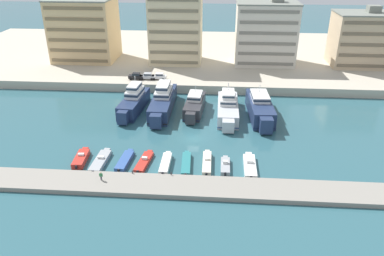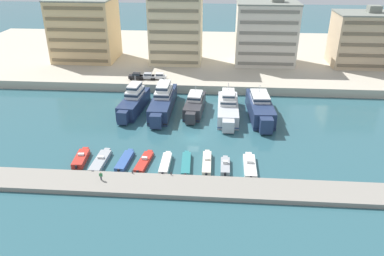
# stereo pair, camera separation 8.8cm
# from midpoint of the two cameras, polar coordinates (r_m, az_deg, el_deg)

# --- Properties ---
(ground_plane) EXTENTS (400.00, 400.00, 0.00)m
(ground_plane) POSITION_cam_midpoint_polar(r_m,az_deg,el_deg) (78.59, 0.13, -1.59)
(ground_plane) COLOR #2D5B66
(quay_promenade) EXTENTS (180.00, 70.00, 2.36)m
(quay_promenade) POSITION_cam_midpoint_polar(r_m,az_deg,el_deg) (135.19, 2.03, 10.98)
(quay_promenade) COLOR #BCB29E
(quay_promenade) RESTS_ON ground
(pier_dock) EXTENTS (120.00, 6.06, 0.83)m
(pier_dock) POSITION_cam_midpoint_polar(r_m,az_deg,el_deg) (62.92, -1.08, -8.95)
(pier_dock) COLOR gray
(pier_dock) RESTS_ON ground
(yacht_navy_far_left) EXTENTS (5.50, 17.74, 8.17)m
(yacht_navy_far_left) POSITION_cam_midpoint_polar(r_m,az_deg,el_deg) (92.08, -8.90, 3.99)
(yacht_navy_far_left) COLOR navy
(yacht_navy_far_left) RESTS_ON ground
(yacht_navy_left) EXTENTS (4.76, 21.79, 8.19)m
(yacht_navy_left) POSITION_cam_midpoint_polar(r_m,az_deg,el_deg) (91.41, -4.49, 4.08)
(yacht_navy_left) COLOR navy
(yacht_navy_left) RESTS_ON ground
(yacht_charcoal_mid_left) EXTENTS (4.82, 15.71, 6.15)m
(yacht_charcoal_mid_left) POSITION_cam_midpoint_polar(r_m,az_deg,el_deg) (90.43, 0.36, 3.51)
(yacht_charcoal_mid_left) COLOR #333338
(yacht_charcoal_mid_left) RESTS_ON ground
(yacht_silver_center_left) EXTENTS (4.77, 19.12, 7.38)m
(yacht_silver_center_left) POSITION_cam_midpoint_polar(r_m,az_deg,el_deg) (88.74, 5.45, 3.11)
(yacht_silver_center_left) COLOR silver
(yacht_silver_center_left) RESTS_ON ground
(yacht_navy_center) EXTENTS (5.88, 19.77, 6.98)m
(yacht_navy_center) POSITION_cam_midpoint_polar(r_m,az_deg,el_deg) (89.18, 10.30, 3.03)
(yacht_navy_center) COLOR navy
(yacht_navy_center) RESTS_ON ground
(motorboat_red_far_left) EXTENTS (2.45, 7.06, 1.48)m
(motorboat_red_far_left) POSITION_cam_midpoint_polar(r_m,az_deg,el_deg) (73.40, -16.57, -4.45)
(motorboat_red_far_left) COLOR red
(motorboat_red_far_left) RESTS_ON ground
(motorboat_grey_left) EXTENTS (2.32, 8.63, 1.24)m
(motorboat_grey_left) POSITION_cam_midpoint_polar(r_m,az_deg,el_deg) (71.88, -13.78, -4.89)
(motorboat_grey_left) COLOR #9EA3A8
(motorboat_grey_left) RESTS_ON ground
(motorboat_blue_mid_left) EXTENTS (2.29, 7.83, 0.87)m
(motorboat_blue_mid_left) POSITION_cam_midpoint_polar(r_m,az_deg,el_deg) (71.07, -10.23, -4.91)
(motorboat_blue_mid_left) COLOR #33569E
(motorboat_blue_mid_left) RESTS_ON ground
(motorboat_red_center_left) EXTENTS (2.58, 8.00, 1.19)m
(motorboat_red_center_left) POSITION_cam_midpoint_polar(r_m,az_deg,el_deg) (70.26, -7.34, -5.11)
(motorboat_red_center_left) COLOR red
(motorboat_red_center_left) RESTS_ON ground
(motorboat_white_center) EXTENTS (1.62, 7.75, 1.07)m
(motorboat_white_center) POSITION_cam_midpoint_polar(r_m,az_deg,el_deg) (68.96, -4.08, -5.45)
(motorboat_white_center) COLOR white
(motorboat_white_center) RESTS_ON ground
(motorboat_teal_center_right) EXTENTS (1.98, 8.44, 0.86)m
(motorboat_teal_center_right) POSITION_cam_midpoint_polar(r_m,az_deg,el_deg) (69.08, -0.93, -5.44)
(motorboat_teal_center_right) COLOR teal
(motorboat_teal_center_right) RESTS_ON ground
(motorboat_cream_mid_right) EXTENTS (1.67, 8.50, 1.37)m
(motorboat_cream_mid_right) POSITION_cam_midpoint_polar(r_m,az_deg,el_deg) (69.10, 2.25, -5.35)
(motorboat_cream_mid_right) COLOR beige
(motorboat_cream_mid_right) RESTS_ON ground
(motorboat_grey_right) EXTENTS (1.67, 6.31, 1.34)m
(motorboat_grey_right) POSITION_cam_midpoint_polar(r_m,az_deg,el_deg) (68.67, 5.06, -5.74)
(motorboat_grey_right) COLOR #9EA3A8
(motorboat_grey_right) RESTS_ON ground
(motorboat_white_far_right) EXTENTS (2.21, 8.73, 1.37)m
(motorboat_white_far_right) POSITION_cam_midpoint_polar(r_m,az_deg,el_deg) (69.19, 8.76, -5.69)
(motorboat_white_far_right) COLOR white
(motorboat_white_far_right) RESTS_ON ground
(car_black_far_left) EXTENTS (4.13, 1.99, 1.80)m
(car_black_far_left) POSITION_cam_midpoint_polar(r_m,az_deg,el_deg) (107.52, -8.55, 7.86)
(car_black_far_left) COLOR black
(car_black_far_left) RESTS_ON quay_promenade
(car_silver_left) EXTENTS (4.14, 2.01, 1.80)m
(car_silver_left) POSITION_cam_midpoint_polar(r_m,az_deg,el_deg) (107.12, -6.83, 7.90)
(car_silver_left) COLOR #B7BCC1
(car_silver_left) RESTS_ON quay_promenade
(car_white_mid_left) EXTENTS (4.12, 1.97, 1.80)m
(car_white_mid_left) POSITION_cam_midpoint_polar(r_m,az_deg,el_deg) (106.68, -5.05, 7.91)
(car_white_mid_left) COLOR white
(car_white_mid_left) RESTS_ON quay_promenade
(apartment_block_far_left) EXTENTS (19.83, 15.70, 21.32)m
(apartment_block_far_left) POSITION_cam_midpoint_polar(r_m,az_deg,el_deg) (129.18, -16.06, 14.26)
(apartment_block_far_left) COLOR #E0BC84
(apartment_block_far_left) RESTS_ON quay_promenade
(apartment_block_left) EXTENTS (16.28, 12.43, 26.95)m
(apartment_block_left) POSITION_cam_midpoint_polar(r_m,az_deg,el_deg) (120.69, -2.50, 15.80)
(apartment_block_left) COLOR beige
(apartment_block_left) RESTS_ON quay_promenade
(apartment_block_mid_left) EXTENTS (18.67, 12.74, 20.79)m
(apartment_block_mid_left) POSITION_cam_midpoint_polar(r_m,az_deg,el_deg) (122.02, 11.11, 13.99)
(apartment_block_mid_left) COLOR silver
(apartment_block_mid_left) RESTS_ON quay_promenade
(apartment_block_center_left) EXTENTS (16.46, 13.07, 18.11)m
(apartment_block_center_left) POSITION_cam_midpoint_polar(r_m,az_deg,el_deg) (128.69, 24.17, 12.25)
(apartment_block_center_left) COLOR #C6AD89
(apartment_block_center_left) RESTS_ON quay_promenade
(pedestrian_near_edge) EXTENTS (0.60, 0.22, 1.56)m
(pedestrian_near_edge) POSITION_cam_midpoint_polar(r_m,az_deg,el_deg) (65.13, -13.75, -7.04)
(pedestrian_near_edge) COLOR #282D3D
(pedestrian_near_edge) RESTS_ON pier_dock
(bollard_west) EXTENTS (0.20, 0.20, 0.61)m
(bollard_west) POSITION_cam_midpoint_polar(r_m,az_deg,el_deg) (66.21, -9.13, -6.58)
(bollard_west) COLOR #2D2D33
(bollard_west) RESTS_ON pier_dock
(bollard_west_mid) EXTENTS (0.20, 0.20, 0.61)m
(bollard_west_mid) POSITION_cam_midpoint_polar(r_m,az_deg,el_deg) (65.06, -3.23, -6.90)
(bollard_west_mid) COLOR #2D2D33
(bollard_west_mid) RESTS_ON pier_dock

